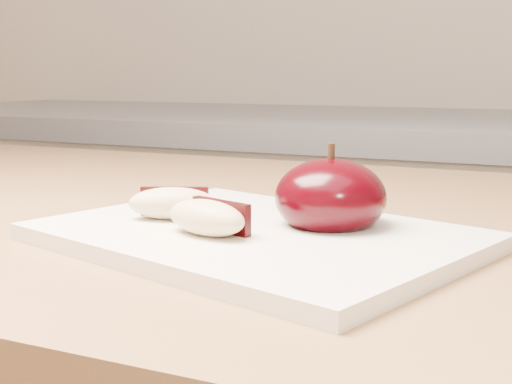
% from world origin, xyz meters
% --- Properties ---
extents(back_cabinet, '(2.40, 0.62, 0.94)m').
position_xyz_m(back_cabinet, '(0.00, 1.20, 0.47)').
color(back_cabinet, silver).
rests_on(back_cabinet, ground).
extents(cutting_board, '(0.33, 0.28, 0.01)m').
position_xyz_m(cutting_board, '(-0.04, 0.38, 0.91)').
color(cutting_board, silver).
rests_on(cutting_board, island_counter).
extents(apple_half, '(0.09, 0.09, 0.06)m').
position_xyz_m(apple_half, '(-0.00, 0.42, 0.93)').
color(apple_half, black).
rests_on(apple_half, cutting_board).
extents(apple_wedge_a, '(0.07, 0.05, 0.02)m').
position_xyz_m(apple_wedge_a, '(-0.11, 0.39, 0.92)').
color(apple_wedge_a, beige).
rests_on(apple_wedge_a, cutting_board).
extents(apple_wedge_b, '(0.07, 0.05, 0.02)m').
position_xyz_m(apple_wedge_b, '(-0.06, 0.35, 0.92)').
color(apple_wedge_b, beige).
rests_on(apple_wedge_b, cutting_board).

